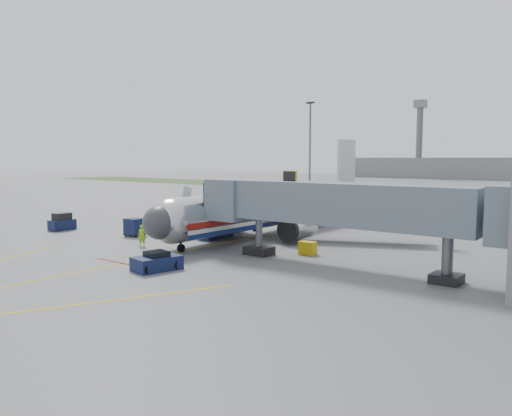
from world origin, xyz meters
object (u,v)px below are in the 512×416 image
Objects in this scene: baggage_tug at (62,222)px; ramp_worker at (142,236)px; pushback_tug at (157,262)px; belt_loader at (216,233)px; airliner at (274,208)px.

baggage_tug is 15.03m from ramp_worker.
belt_loader reaches higher than pushback_tug.
airliner reaches higher than ramp_worker.
belt_loader is 2.36× the size of ramp_worker.
ramp_worker is at bearing -105.65° from belt_loader.
baggage_tug is at bearing 164.28° from pushback_tug.
belt_loader is (-2.51, -6.22, -2.10)m from airliner.
airliner is at bearing 68.06° from belt_loader.
airliner is at bearing 101.14° from pushback_tug.
ramp_worker is (-4.59, -13.65, -1.68)m from airliner.
pushback_tug is at bearing -64.06° from belt_loader.
airliner reaches higher than baggage_tug.
baggage_tug is 18.20m from belt_loader.
pushback_tug is at bearing -15.72° from baggage_tug.
ramp_worker reaches higher than pushback_tug.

